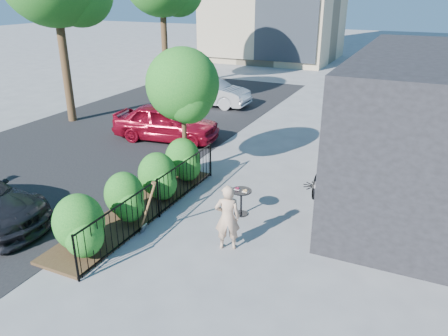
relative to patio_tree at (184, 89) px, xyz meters
The scene contains 11 objects.
ground 4.50m from the patio_tree, 50.96° to the right, with size 120.00×120.00×0.00m, color gray.
fence 3.61m from the patio_tree, 75.06° to the right, with size 0.05×6.05×1.10m.
planting_bed 3.88m from the patio_tree, 89.26° to the right, with size 1.30×6.00×0.08m, color #382616.
shrubs 3.37m from the patio_tree, 87.08° to the right, with size 1.10×5.60×1.24m.
patio_tree is the anchor object (origin of this frame).
street 5.51m from the patio_tree, behind, with size 9.00×30.00×0.01m, color black.
cafe_table 3.87m from the patio_tree, 33.30° to the right, with size 0.55×0.55×0.74m.
woman 4.87m from the patio_tree, 48.41° to the right, with size 0.57×0.38×1.57m, color tan.
shovel 4.29m from the patio_tree, 74.82° to the right, with size 0.52×0.19×1.48m.
car_red 4.21m from the patio_tree, 131.83° to the left, with size 1.67×4.16×1.42m, color maroon.
car_silver 9.34m from the patio_tree, 112.50° to the left, with size 1.49×4.28×1.41m, color #BAB9BF.
Camera 1 is at (4.29, -8.41, 5.53)m, focal length 35.00 mm.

